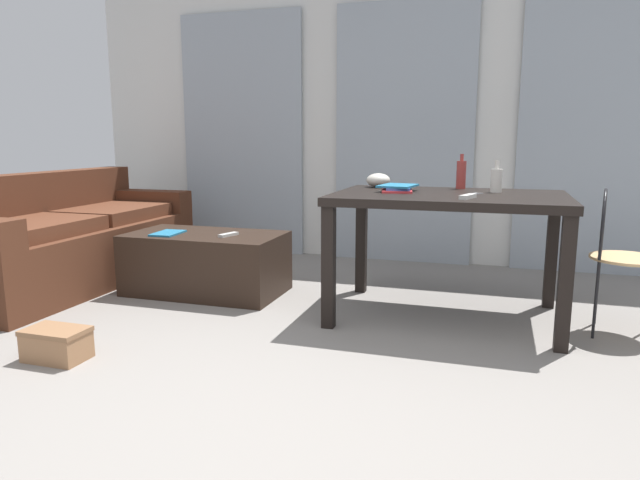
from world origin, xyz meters
name	(u,v)px	position (x,y,z in m)	size (l,w,h in m)	color
ground_plane	(343,330)	(0.00, 1.26, 0.00)	(7.95, 7.95, 0.00)	gray
wall_back	(406,111)	(0.00, 3.31, 1.32)	(6.01, 0.10, 2.64)	silver
curtains	(403,135)	(0.00, 3.23, 1.11)	(4.27, 0.03, 2.23)	#99A3AD
couch	(68,241)	(-2.27, 1.68, 0.32)	(0.86, 2.06, 0.83)	#4C2819
coffee_table	(206,263)	(-1.14, 1.75, 0.21)	(1.08, 0.59, 0.43)	black
craft_table	(449,209)	(0.53, 1.69, 0.67)	(1.35, 0.92, 0.76)	black
wire_chair	(615,245)	(1.44, 1.67, 0.51)	(0.39, 0.41, 0.82)	tan
bottle_near	(461,174)	(0.57, 2.06, 0.86)	(0.06, 0.06, 0.22)	#99332D
bottle_far	(496,180)	(0.79, 1.86, 0.84)	(0.07, 0.07, 0.19)	beige
bowl	(378,180)	(0.03, 2.01, 0.81)	(0.16, 0.16, 0.09)	beige
book_stack	(398,188)	(0.21, 1.75, 0.78)	(0.24, 0.31, 0.04)	red
tv_remote_on_table	(468,197)	(0.65, 1.44, 0.77)	(0.04, 0.16, 0.02)	#B7B7B2
scissors	(473,194)	(0.67, 1.70, 0.76)	(0.09, 0.11, 0.00)	#9EA0A5
tv_remote_primary	(228,235)	(-0.94, 1.70, 0.44)	(0.04, 0.16, 0.02)	#B7B7B2
magazine	(168,233)	(-1.38, 1.65, 0.43)	(0.16, 0.25, 0.01)	#1E668C
shoebox	(57,344)	(-1.25, 0.41, 0.08)	(0.30, 0.19, 0.16)	#996B47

